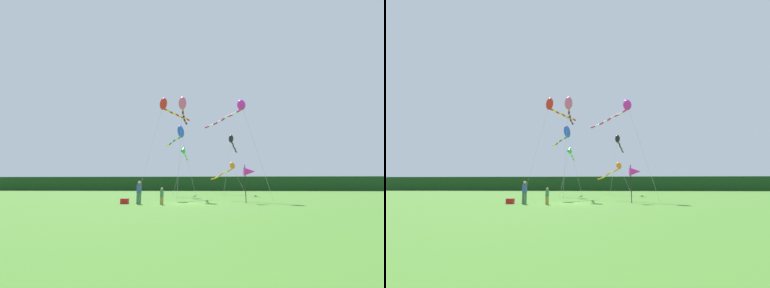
% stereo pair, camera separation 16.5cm
% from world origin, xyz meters
% --- Properties ---
extents(ground_plane, '(120.00, 120.00, 0.00)m').
position_xyz_m(ground_plane, '(0.00, 0.00, 0.00)').
color(ground_plane, '#4C842D').
extents(distant_treeline, '(108.00, 2.77, 3.57)m').
position_xyz_m(distant_treeline, '(0.00, 45.00, 1.79)').
color(distant_treeline, '#193D19').
rests_on(distant_treeline, ground).
extents(person_adult, '(0.38, 0.38, 1.72)m').
position_xyz_m(person_adult, '(-3.70, -0.69, 0.96)').
color(person_adult, '#3F724C').
rests_on(person_adult, ground).
extents(person_child, '(0.27, 0.27, 1.23)m').
position_xyz_m(person_child, '(-1.85, -1.19, 0.69)').
color(person_child, olive).
rests_on(person_child, ground).
extents(cooler_box, '(0.58, 0.37, 0.40)m').
position_xyz_m(cooler_box, '(-4.79, -0.67, 0.20)').
color(cooler_box, red).
rests_on(cooler_box, ground).
extents(banner_flag_pole, '(0.90, 0.70, 3.05)m').
position_xyz_m(banner_flag_pole, '(4.93, 0.71, 2.47)').
color(banner_flag_pole, black).
rests_on(banner_flag_pole, ground).
extents(kite_magenta, '(6.09, 5.48, 10.26)m').
position_xyz_m(kite_magenta, '(4.81, 5.48, 9.39)').
color(kite_magenta, '#B2B2B2').
rests_on(kite_magenta, ground).
extents(kite_blue, '(4.47, 5.23, 9.34)m').
position_xyz_m(kite_blue, '(-1.94, 12.30, 8.28)').
color(kite_blue, '#B2B2B2').
rests_on(kite_blue, ground).
extents(kite_green, '(1.38, 8.74, 7.11)m').
position_xyz_m(kite_green, '(-1.65, 15.66, 6.28)').
color(kite_green, '#B2B2B2').
rests_on(kite_green, ground).
extents(kite_red, '(5.43, 4.34, 12.01)m').
position_xyz_m(kite_red, '(-3.47, 9.00, 11.04)').
color(kite_red, '#B2B2B2').
rests_on(kite_red, ground).
extents(kite_orange, '(4.42, 8.81, 4.91)m').
position_xyz_m(kite_orange, '(4.95, 17.81, 3.90)').
color(kite_orange, '#B2B2B2').
rests_on(kite_orange, ground).
extents(kite_rainbow, '(0.98, 6.46, 11.34)m').
position_xyz_m(kite_rainbow, '(-1.12, 7.02, 10.38)').
color(kite_rainbow, '#B2B2B2').
rests_on(kite_rainbow, ground).
extents(kite_black, '(3.10, 9.01, 9.10)m').
position_xyz_m(kite_black, '(5.45, 17.57, 8.14)').
color(kite_black, '#B2B2B2').
rests_on(kite_black, ground).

